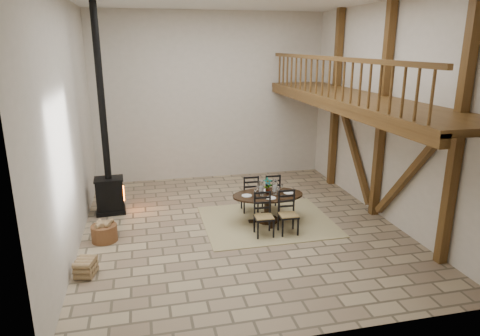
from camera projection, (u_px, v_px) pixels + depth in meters
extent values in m
plane|color=tan|center=(241.00, 226.00, 9.88)|extent=(8.00, 8.00, 0.00)
cube|color=beige|center=(211.00, 97.00, 12.92)|extent=(7.00, 0.02, 5.00)
cube|color=beige|center=(312.00, 170.00, 5.44)|extent=(7.00, 0.02, 5.00)
cube|color=beige|center=(68.00, 126.00, 8.42)|extent=(0.02, 8.00, 5.00)
cube|color=beige|center=(387.00, 113.00, 9.94)|extent=(0.02, 8.00, 5.00)
cube|color=brown|center=(458.00, 135.00, 7.57)|extent=(0.18, 0.18, 5.00)
cube|color=brown|center=(382.00, 113.00, 9.91)|extent=(0.18, 0.18, 5.00)
cube|color=brown|center=(336.00, 100.00, 12.25)|extent=(0.18, 0.18, 5.00)
cube|color=brown|center=(409.00, 174.00, 9.05)|extent=(0.14, 2.16, 2.54)
cube|color=brown|center=(353.00, 147.00, 11.39)|extent=(0.14, 2.16, 2.54)
cube|color=brown|center=(384.00, 101.00, 9.83)|extent=(0.20, 7.80, 0.20)
cube|color=brown|center=(357.00, 99.00, 9.67)|extent=(1.60, 7.80, 0.12)
cube|color=brown|center=(328.00, 105.00, 9.54)|extent=(0.18, 7.80, 0.22)
cube|color=brown|center=(330.00, 58.00, 9.27)|extent=(0.09, 7.60, 0.09)
cube|color=brown|center=(329.00, 78.00, 9.38)|extent=(0.06, 7.60, 0.86)
cube|color=tan|center=(267.00, 221.00, 10.13)|extent=(3.00, 2.50, 0.02)
ellipsoid|color=black|center=(268.00, 195.00, 9.94)|extent=(1.70, 1.06, 0.04)
cylinder|color=black|center=(268.00, 209.00, 10.04)|extent=(0.16, 0.16, 0.61)
cylinder|color=black|center=(267.00, 220.00, 10.11)|extent=(0.51, 0.51, 0.06)
cube|color=#9D7F48|center=(264.00, 217.00, 9.27)|extent=(0.42, 0.40, 0.04)
cube|color=black|center=(264.00, 227.00, 9.33)|extent=(0.40, 0.40, 0.42)
cube|color=black|center=(262.00, 203.00, 9.36)|extent=(0.35, 0.05, 0.55)
cube|color=#9D7F48|center=(288.00, 215.00, 9.37)|extent=(0.42, 0.40, 0.04)
cube|color=black|center=(288.00, 225.00, 9.43)|extent=(0.40, 0.40, 0.42)
cube|color=black|center=(286.00, 202.00, 9.46)|extent=(0.35, 0.05, 0.55)
cube|color=#9D7F48|center=(250.00, 195.00, 10.65)|extent=(0.42, 0.40, 0.04)
cube|color=black|center=(250.00, 203.00, 10.71)|extent=(0.40, 0.40, 0.42)
cube|color=black|center=(251.00, 187.00, 10.41)|extent=(0.35, 0.05, 0.55)
cube|color=#9D7F48|center=(271.00, 193.00, 10.75)|extent=(0.42, 0.40, 0.04)
cube|color=black|center=(271.00, 202.00, 10.81)|extent=(0.40, 0.40, 0.42)
cube|color=black|center=(273.00, 186.00, 10.51)|extent=(0.35, 0.05, 0.55)
cube|color=white|center=(268.00, 194.00, 9.94)|extent=(1.30, 0.68, 0.01)
cube|color=white|center=(268.00, 191.00, 9.91)|extent=(0.83, 0.30, 0.18)
cylinder|color=white|center=(261.00, 188.00, 9.86)|extent=(0.12, 0.12, 0.34)
cylinder|color=white|center=(275.00, 187.00, 9.92)|extent=(0.12, 0.12, 0.34)
cylinder|color=white|center=(261.00, 192.00, 9.89)|extent=(0.06, 0.06, 0.16)
cylinder|color=white|center=(275.00, 191.00, 9.95)|extent=(0.06, 0.06, 0.16)
imported|color=#4C723F|center=(268.00, 186.00, 9.93)|extent=(0.21, 0.14, 0.38)
cube|color=black|center=(111.00, 211.00, 10.66)|extent=(0.73, 0.57, 0.11)
cube|color=black|center=(110.00, 194.00, 10.54)|extent=(0.67, 0.52, 0.75)
cube|color=#FF590C|center=(124.00, 193.00, 10.63)|extent=(0.04, 0.30, 0.30)
cube|color=black|center=(109.00, 179.00, 10.43)|extent=(0.71, 0.56, 0.04)
cylinder|color=black|center=(101.00, 94.00, 9.86)|extent=(0.16, 0.16, 4.10)
cylinder|color=brown|center=(104.00, 233.00, 9.10)|extent=(0.54, 0.54, 0.35)
cube|color=tan|center=(103.00, 224.00, 9.04)|extent=(0.29, 0.29, 0.10)
cube|color=tan|center=(86.00, 267.00, 7.73)|extent=(0.42, 0.50, 0.33)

